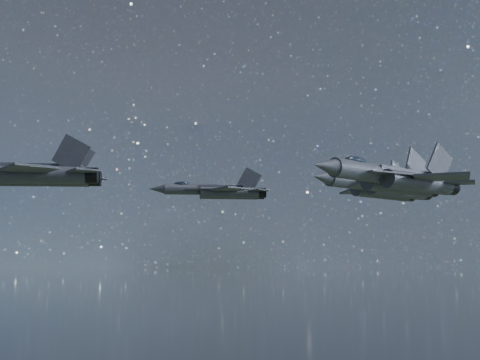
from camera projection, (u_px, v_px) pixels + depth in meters
jet_lead at (25, 173)px, 66.28m from camera, size 19.09×12.49×4.93m
jet_left at (219, 191)px, 88.44m from camera, size 15.88×10.46×4.07m
jet_right at (398, 179)px, 50.90m from camera, size 16.20×11.15×4.07m
jet_slot at (381, 187)px, 73.58m from camera, size 19.19×13.17×4.82m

